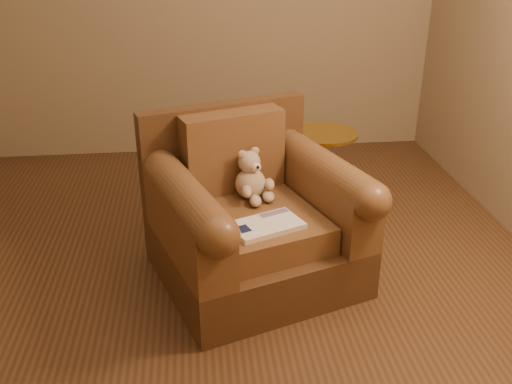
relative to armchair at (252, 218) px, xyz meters
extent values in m
plane|color=#50331B|center=(-0.27, 0.02, -0.35)|extent=(4.00, 4.00, 0.00)
cube|color=#8F7A58|center=(-0.27, -1.98, 1.00)|extent=(4.00, 0.02, 2.70)
cube|color=#4D3119|center=(0.01, -0.04, -0.21)|extent=(1.26, 1.23, 0.28)
cube|color=#4D3119|center=(-0.12, 0.36, 0.24)|extent=(0.98, 0.42, 0.62)
cube|color=brown|center=(0.03, -0.09, 0.01)|extent=(0.78, 0.85, 0.15)
cube|color=brown|center=(-0.08, 0.24, 0.31)|extent=(0.60, 0.34, 0.45)
cube|color=brown|center=(-0.35, -0.22, 0.09)|extent=(0.47, 0.87, 0.32)
cube|color=brown|center=(0.41, 0.04, 0.09)|extent=(0.47, 0.87, 0.32)
cylinder|color=brown|center=(-0.35, -0.22, 0.25)|extent=(0.47, 0.87, 0.20)
cylinder|color=brown|center=(0.41, 0.04, 0.25)|extent=(0.47, 0.87, 0.20)
ellipsoid|color=tan|center=(0.01, 0.10, 0.16)|extent=(0.17, 0.15, 0.18)
sphere|color=tan|center=(0.00, 0.11, 0.29)|extent=(0.12, 0.12, 0.12)
ellipsoid|color=tan|center=(-0.04, 0.09, 0.34)|extent=(0.05, 0.03, 0.05)
ellipsoid|color=tan|center=(0.03, 0.14, 0.34)|extent=(0.05, 0.03, 0.05)
ellipsoid|color=beige|center=(0.03, 0.06, 0.28)|extent=(0.06, 0.04, 0.05)
sphere|color=black|center=(0.04, 0.04, 0.28)|extent=(0.02, 0.02, 0.02)
ellipsoid|color=tan|center=(-0.03, 0.00, 0.16)|extent=(0.06, 0.11, 0.06)
ellipsoid|color=tan|center=(0.11, 0.08, 0.16)|extent=(0.06, 0.11, 0.06)
ellipsoid|color=tan|center=(0.02, -0.01, 0.11)|extent=(0.07, 0.11, 0.06)
ellipsoid|color=tan|center=(0.10, 0.04, 0.11)|extent=(0.07, 0.11, 0.06)
cube|color=beige|center=(0.05, -0.26, 0.09)|extent=(0.41, 0.33, 0.02)
cube|color=white|center=(-0.03, -0.30, 0.11)|extent=(0.24, 0.26, 0.00)
cube|color=white|center=(0.13, -0.23, 0.11)|extent=(0.24, 0.26, 0.00)
cube|color=beige|center=(0.05, -0.26, 0.11)|extent=(0.09, 0.20, 0.00)
cube|color=#0F1638|center=(-0.07, -0.31, 0.11)|extent=(0.08, 0.09, 0.00)
cube|color=slate|center=(0.10, -0.16, 0.11)|extent=(0.16, 0.10, 0.00)
cylinder|color=gold|center=(0.53, 0.63, -0.34)|extent=(0.35, 0.35, 0.03)
cylinder|color=gold|center=(0.53, 0.63, -0.04)|extent=(0.03, 0.03, 0.57)
cylinder|color=gold|center=(0.53, 0.63, 0.25)|extent=(0.44, 0.44, 0.02)
cylinder|color=gold|center=(0.53, 0.63, 0.24)|extent=(0.03, 0.03, 0.02)
camera|label=1|loc=(-0.28, -2.77, 1.47)|focal=40.00mm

